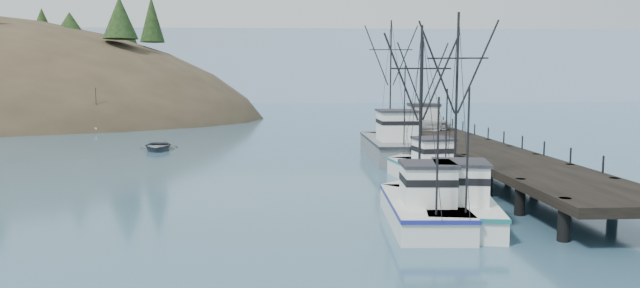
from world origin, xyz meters
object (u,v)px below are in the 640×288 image
object	(u,v)px
trawler_mid	(422,206)
motorboat	(158,150)
pier	(478,150)
trawler_far	(425,170)
pickup_truck	(424,122)
trawler_near	(456,204)
work_vessel	(392,144)
pier_shed	(423,116)

from	to	relation	value
trawler_mid	motorboat	size ratio (longest dim) A/B	1.89
pier	trawler_far	bearing A→B (deg)	-140.46
pickup_truck	motorboat	bearing A→B (deg)	83.29
trawler_near	work_vessel	distance (m)	23.92
pier	trawler_near	distance (m)	16.89
trawler_near	trawler_far	size ratio (longest dim) A/B	1.04
work_vessel	pier_shed	bearing A→B (deg)	56.56
trawler_mid	pickup_truck	bearing A→B (deg)	76.70
pier	pickup_truck	bearing A→B (deg)	93.66
pier	trawler_mid	size ratio (longest dim) A/B	4.21
pickup_truck	motorboat	world-z (taller)	pickup_truck
trawler_mid	pier_shed	bearing A→B (deg)	76.78
pier	trawler_mid	distance (m)	18.14
pickup_truck	motorboat	distance (m)	28.07
pier_shed	pickup_truck	size ratio (longest dim) A/B	0.55
pier	pier_shed	xyz separation A→B (m)	(-0.90, 15.08, 1.73)
work_vessel	motorboat	bearing A→B (deg)	163.79
trawler_far	trawler_near	bearing A→B (deg)	-95.29
trawler_near	pickup_truck	size ratio (longest dim) A/B	1.91
work_vessel	pier_shed	world-z (taller)	work_vessel
work_vessel	motorboat	distance (m)	24.46
motorboat	pickup_truck	bearing A→B (deg)	-9.07
pier	trawler_far	xyz separation A→B (m)	(-5.25, -4.34, -0.87)
trawler_mid	trawler_far	world-z (taller)	trawler_far
trawler_far	pickup_truck	size ratio (longest dim) A/B	1.83
trawler_mid	pickup_truck	xyz separation A→B (m)	(7.29, 30.84, 2.00)
work_vessel	pickup_truck	xyz separation A→B (m)	(4.47, 6.45, 1.59)
work_vessel	pickup_truck	world-z (taller)	work_vessel
trawler_far	trawler_mid	bearing A→B (deg)	-104.17
trawler_near	pier_shed	xyz separation A→B (m)	(5.40, 30.73, 2.60)
trawler_far	work_vessel	xyz separation A→B (m)	(-0.16, 12.59, 0.41)
trawler_near	pier_shed	bearing A→B (deg)	80.03
trawler_mid	work_vessel	xyz separation A→B (m)	(2.82, 24.39, 0.41)
trawler_near	trawler_mid	bearing A→B (deg)	-165.77
trawler_mid	pier_shed	size ratio (longest dim) A/B	3.27
pickup_truck	motorboat	xyz separation A→B (m)	(-27.93, 0.37, -2.82)
work_vessel	pier_shed	size ratio (longest dim) A/B	4.94
trawler_near	motorboat	bearing A→B (deg)	126.30
trawler_near	trawler_far	xyz separation A→B (m)	(1.05, 11.31, 0.00)
pier_shed	pickup_truck	world-z (taller)	pier_shed
trawler_mid	trawler_near	bearing A→B (deg)	14.23
pier	pier_shed	distance (m)	15.21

